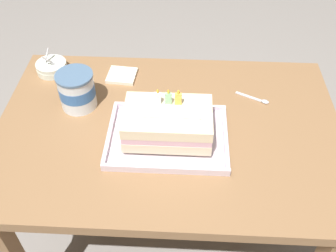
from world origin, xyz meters
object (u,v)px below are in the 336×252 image
object	(u,v)px
foil_tray	(167,137)
ice_cream_tub	(77,90)
bowl_stack	(52,67)
birthday_cake	(167,123)
napkin_pile	(122,75)
serving_spoon_near_tray	(259,100)

from	to	relation	value
foil_tray	ice_cream_tub	distance (m)	0.34
foil_tray	bowl_stack	size ratio (longest dim) A/B	3.27
birthday_cake	ice_cream_tub	distance (m)	0.34
foil_tray	bowl_stack	world-z (taller)	bowl_stack
foil_tray	napkin_pile	xyz separation A→B (m)	(-0.18, 0.30, -0.00)
serving_spoon_near_tray	bowl_stack	bearing A→B (deg)	170.42
foil_tray	ice_cream_tub	world-z (taller)	ice_cream_tub
bowl_stack	napkin_pile	bearing A→B (deg)	-4.13
birthday_cake	bowl_stack	world-z (taller)	birthday_cake
ice_cream_tub	napkin_pile	bearing A→B (deg)	52.93
bowl_stack	serving_spoon_near_tray	distance (m)	0.76
birthday_cake	serving_spoon_near_tray	size ratio (longest dim) A/B	2.29
birthday_cake	ice_cream_tub	xyz separation A→B (m)	(-0.30, 0.14, -0.01)
birthday_cake	serving_spoon_near_tray	bearing A→B (deg)	32.76
ice_cream_tub	serving_spoon_near_tray	world-z (taller)	ice_cream_tub
bowl_stack	napkin_pile	xyz separation A→B (m)	(0.26, -0.02, -0.01)
serving_spoon_near_tray	napkin_pile	xyz separation A→B (m)	(-0.49, 0.11, 0.00)
bowl_stack	napkin_pile	distance (m)	0.26
birthday_cake	foil_tray	bearing A→B (deg)	-90.00
foil_tray	ice_cream_tub	size ratio (longest dim) A/B	2.88
birthday_cake	ice_cream_tub	world-z (taller)	birthday_cake
ice_cream_tub	napkin_pile	distance (m)	0.21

